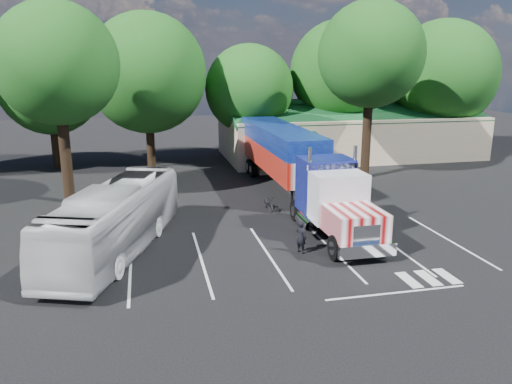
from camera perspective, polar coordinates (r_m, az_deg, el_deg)
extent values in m
plane|color=black|center=(29.45, -1.37, -3.01)|extent=(120.00, 120.00, 0.00)
cube|color=beige|center=(50.00, 10.47, 6.39)|extent=(24.00, 11.00, 4.00)
cube|color=#164F27|center=(47.53, 11.74, 8.96)|extent=(24.20, 6.25, 2.10)
cube|color=#164F27|center=(51.92, 9.56, 9.51)|extent=(24.20, 6.25, 2.10)
cube|color=beige|center=(42.12, 3.36, 4.29)|extent=(5.00, 2.50, 2.80)
cube|color=#164F27|center=(40.65, 3.90, 6.05)|extent=(5.40, 3.19, 0.80)
cylinder|color=black|center=(46.48, -21.91, 4.98)|extent=(0.70, 0.70, 4.00)
sphere|color=#1B4F16|center=(46.00, -22.52, 11.31)|extent=(8.40, 8.40, 8.40)
cylinder|color=black|center=(44.26, -11.95, 5.48)|extent=(0.70, 0.70, 4.30)
sphere|color=#1B4F16|center=(43.75, -12.36, 13.13)|extent=(10.00, 10.00, 10.00)
cylinder|color=black|center=(46.56, -0.77, 5.80)|extent=(0.70, 0.70, 3.60)
sphere|color=#1B4F16|center=(46.08, -0.79, 11.71)|extent=(8.00, 8.00, 8.00)
cylinder|color=black|center=(49.58, 9.41, 6.66)|extent=(0.70, 0.70, 4.50)
sphere|color=#1B4F16|center=(49.14, 9.70, 13.43)|extent=(9.60, 9.60, 9.60)
cylinder|color=black|center=(53.14, 20.00, 6.18)|extent=(0.70, 0.70, 3.90)
sphere|color=#1B4F16|center=(52.69, 20.56, 12.47)|extent=(10.40, 10.40, 10.40)
cylinder|color=black|center=(34.43, -20.91, 3.75)|extent=(0.70, 0.70, 6.00)
sphere|color=#1B4F16|center=(33.92, -21.82, 13.49)|extent=(7.60, 7.60, 7.60)
cylinder|color=black|center=(40.22, 12.51, 6.16)|extent=(0.70, 0.70, 6.50)
sphere|color=#1B4F16|center=(39.83, 13.01, 15.08)|extent=(8.00, 8.00, 8.00)
cube|color=black|center=(26.55, 8.91, -3.31)|extent=(1.10, 7.63, 0.27)
cube|color=white|center=(23.06, 12.61, -6.57)|extent=(2.72, 0.28, 0.60)
cube|color=white|center=(23.02, 12.47, -4.87)|extent=(1.31, 0.13, 0.98)
cube|color=white|center=(24.03, 11.25, -3.42)|extent=(2.51, 2.62, 1.25)
cube|color=silver|center=(25.77, 9.38, -0.60)|extent=(2.73, 1.75, 2.51)
cube|color=black|center=(25.00, 10.03, 0.19)|extent=(2.51, 0.09, 1.09)
cube|color=white|center=(26.28, 8.76, 2.90)|extent=(2.83, 0.11, 0.27)
cube|color=#0C1758|center=(27.48, 7.88, 0.88)|extent=(2.73, 2.18, 2.94)
cylinder|color=white|center=(26.08, 6.08, 1.06)|extent=(0.20, 0.20, 3.70)
cylinder|color=white|center=(26.98, 11.13, 1.32)|extent=(0.20, 0.20, 3.70)
cylinder|color=white|center=(26.16, 5.81, -3.48)|extent=(0.72, 1.74, 0.72)
cylinder|color=white|center=(27.21, 11.71, -3.00)|extent=(0.72, 1.74, 0.72)
cube|color=silver|center=(36.33, 2.66, 4.16)|extent=(2.86, 13.95, 1.63)
cube|color=#09135D|center=(36.09, 2.68, 6.46)|extent=(2.86, 13.95, 1.31)
cube|color=black|center=(40.94, 0.94, 3.34)|extent=(1.31, 3.81, 0.38)
cube|color=black|center=(30.95, 4.13, -0.69)|extent=(0.13, 0.13, 1.52)
cube|color=black|center=(31.42, 6.80, -0.53)|extent=(0.13, 0.13, 1.52)
cube|color=white|center=(43.42, 0.16, 3.40)|extent=(2.61, 0.14, 0.13)
cylinder|color=black|center=(23.45, 9.09, -6.32)|extent=(0.38, 1.20, 1.20)
cylinder|color=black|center=(24.36, 14.13, -5.78)|extent=(0.38, 1.20, 1.20)
cylinder|color=black|center=(27.90, 5.31, -2.78)|extent=(0.38, 1.20, 1.20)
cylinder|color=black|center=(28.67, 9.67, -2.45)|extent=(0.38, 1.20, 1.20)
cylinder|color=black|center=(28.99, 4.58, -2.10)|extent=(0.38, 1.20, 1.20)
cylinder|color=black|center=(29.73, 8.80, -1.80)|extent=(0.38, 1.20, 1.20)
cylinder|color=black|center=(39.92, -0.36, 2.57)|extent=(0.38, 1.20, 1.20)
cylinder|color=black|center=(40.46, 2.81, 2.72)|extent=(0.38, 1.20, 1.20)
cylinder|color=black|center=(41.17, -0.75, 2.94)|extent=(0.38, 1.20, 1.20)
cylinder|color=black|center=(41.70, 2.33, 3.08)|extent=(0.38, 1.20, 1.20)
imported|color=black|center=(24.06, 5.19, -5.14)|extent=(0.63, 0.70, 1.60)
imported|color=black|center=(30.93, 1.41, -1.26)|extent=(0.74, 1.78, 0.91)
imported|color=silver|center=(24.77, -15.67, -3.00)|extent=(6.54, 12.01, 3.28)
imported|color=#A8AAAF|center=(45.36, 8.67, 4.03)|extent=(4.68, 2.68, 1.46)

